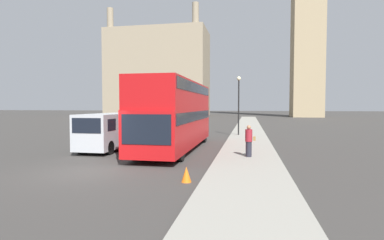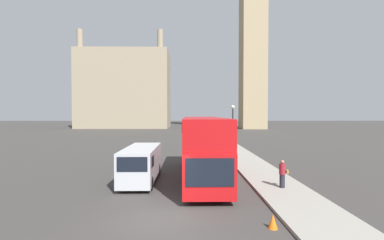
{
  "view_description": "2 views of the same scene",
  "coord_description": "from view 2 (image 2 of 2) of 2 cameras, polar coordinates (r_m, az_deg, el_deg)",
  "views": [
    {
      "loc": [
        6.6,
        -11.42,
        2.72
      ],
      "look_at": [
        3.54,
        4.69,
        1.93
      ],
      "focal_mm": 28.0,
      "sensor_mm": 36.0,
      "label": 1
    },
    {
      "loc": [
        1.18,
        -10.8,
        4.41
      ],
      "look_at": [
        1.56,
        14.49,
        3.79
      ],
      "focal_mm": 24.0,
      "sensor_mm": 36.0,
      "label": 2
    }
  ],
  "objects": [
    {
      "name": "ground_plane",
      "position": [
        11.72,
        -7.04,
        -20.71
      ],
      "size": [
        300.0,
        300.0,
        0.0
      ],
      "primitive_type": "plane",
      "color": "#383533"
    },
    {
      "name": "sidewalk_strip",
      "position": [
        12.82,
        25.43,
        -18.5
      ],
      "size": [
        3.13,
        120.0,
        0.15
      ],
      "color": "gray",
      "rests_on": "ground_plane"
    },
    {
      "name": "clock_tower",
      "position": [
        84.87,
        13.42,
        24.53
      ],
      "size": [
        7.53,
        7.7,
        73.74
      ],
      "color": "tan",
      "rests_on": "ground_plane"
    },
    {
      "name": "building_block_distant",
      "position": [
        84.36,
        -14.57,
        6.47
      ],
      "size": [
        27.51,
        14.22,
        28.99
      ],
      "color": "gray",
      "rests_on": "ground_plane"
    },
    {
      "name": "red_double_decker_bus",
      "position": [
        17.52,
        2.45,
        -5.44
      ],
      "size": [
        2.63,
        11.11,
        4.14
      ],
      "color": "#B71114",
      "rests_on": "ground_plane"
    },
    {
      "name": "white_van",
      "position": [
        17.08,
        -11.24,
        -9.44
      ],
      "size": [
        1.99,
        5.5,
        2.23
      ],
      "color": "#B2B7BC",
      "rests_on": "ground_plane"
    },
    {
      "name": "pedestrian",
      "position": [
        15.98,
        19.46,
        -11.21
      ],
      "size": [
        0.51,
        0.35,
        1.59
      ],
      "color": "#23232D",
      "rests_on": "sidewalk_strip"
    },
    {
      "name": "street_lamp",
      "position": [
        26.37,
        9.05,
        -0.44
      ],
      "size": [
        0.36,
        0.36,
        5.13
      ],
      "color": "black",
      "rests_on": "sidewalk_strip"
    },
    {
      "name": "traffic_cone",
      "position": [
        11.03,
        17.53,
        -20.68
      ],
      "size": [
        0.36,
        0.36,
        0.55
      ],
      "color": "orange",
      "rests_on": "ground_plane"
    }
  ]
}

